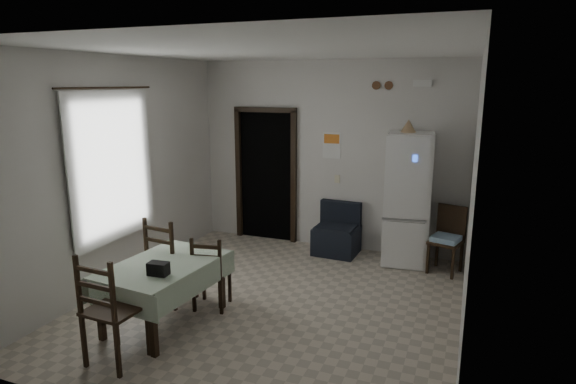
# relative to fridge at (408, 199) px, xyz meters

# --- Properties ---
(ground) EXTENTS (4.50, 4.50, 0.00)m
(ground) POSITION_rel_fridge_xyz_m (-1.27, -1.93, -0.95)
(ground) COLOR #BCAE99
(ground) RESTS_ON ground
(ceiling) EXTENTS (4.20, 4.50, 0.02)m
(ceiling) POSITION_rel_fridge_xyz_m (-1.27, -1.93, 1.95)
(ceiling) COLOR white
(ceiling) RESTS_ON ground
(wall_back) EXTENTS (4.20, 0.02, 2.90)m
(wall_back) POSITION_rel_fridge_xyz_m (-1.27, 0.32, 0.50)
(wall_back) COLOR silver
(wall_back) RESTS_ON ground
(wall_front) EXTENTS (4.20, 0.02, 2.90)m
(wall_front) POSITION_rel_fridge_xyz_m (-1.27, -4.18, 0.50)
(wall_front) COLOR silver
(wall_front) RESTS_ON ground
(wall_left) EXTENTS (0.02, 4.50, 2.90)m
(wall_left) POSITION_rel_fridge_xyz_m (-3.37, -1.93, 0.50)
(wall_left) COLOR silver
(wall_left) RESTS_ON ground
(wall_right) EXTENTS (0.02, 4.50, 2.90)m
(wall_right) POSITION_rel_fridge_xyz_m (0.83, -1.93, 0.50)
(wall_right) COLOR silver
(wall_right) RESTS_ON ground
(doorway) EXTENTS (1.06, 0.52, 2.22)m
(doorway) POSITION_rel_fridge_xyz_m (-2.32, 0.52, 0.11)
(doorway) COLOR black
(doorway) RESTS_ON ground
(window_recess) EXTENTS (0.10, 1.20, 1.60)m
(window_recess) POSITION_rel_fridge_xyz_m (-3.42, -2.13, 0.60)
(window_recess) COLOR silver
(window_recess) RESTS_ON ground
(curtain) EXTENTS (0.02, 1.45, 1.85)m
(curtain) POSITION_rel_fridge_xyz_m (-3.31, -2.13, 0.60)
(curtain) COLOR silver
(curtain) RESTS_ON ground
(curtain_rod) EXTENTS (0.02, 1.60, 0.02)m
(curtain_rod) POSITION_rel_fridge_xyz_m (-3.30, -2.13, 1.55)
(curtain_rod) COLOR black
(curtain_rod) RESTS_ON ground
(calendar) EXTENTS (0.28, 0.02, 0.40)m
(calendar) POSITION_rel_fridge_xyz_m (-1.22, 0.31, 0.67)
(calendar) COLOR white
(calendar) RESTS_ON ground
(calendar_image) EXTENTS (0.24, 0.01, 0.14)m
(calendar_image) POSITION_rel_fridge_xyz_m (-1.22, 0.30, 0.77)
(calendar_image) COLOR orange
(calendar_image) RESTS_ON ground
(light_switch) EXTENTS (0.08, 0.02, 0.12)m
(light_switch) POSITION_rel_fridge_xyz_m (-1.12, 0.31, 0.15)
(light_switch) COLOR beige
(light_switch) RESTS_ON ground
(vent_left) EXTENTS (0.12, 0.03, 0.12)m
(vent_left) POSITION_rel_fridge_xyz_m (-0.57, 0.30, 1.57)
(vent_left) COLOR brown
(vent_left) RESTS_ON ground
(vent_right) EXTENTS (0.12, 0.03, 0.12)m
(vent_right) POSITION_rel_fridge_xyz_m (-0.39, 0.30, 1.57)
(vent_right) COLOR brown
(vent_right) RESTS_ON ground
(emergency_light) EXTENTS (0.25, 0.07, 0.09)m
(emergency_light) POSITION_rel_fridge_xyz_m (0.08, 0.28, 1.60)
(emergency_light) COLOR white
(emergency_light) RESTS_ON ground
(fridge) EXTENTS (0.67, 0.67, 1.89)m
(fridge) POSITION_rel_fridge_xyz_m (0.00, 0.00, 0.00)
(fridge) COLOR white
(fridge) RESTS_ON ground
(tan_cone) EXTENTS (0.24, 0.24, 0.18)m
(tan_cone) POSITION_rel_fridge_xyz_m (-0.05, -0.01, 1.03)
(tan_cone) COLOR tan
(tan_cone) RESTS_ON fridge
(navy_seat) EXTENTS (0.67, 0.65, 0.77)m
(navy_seat) POSITION_rel_fridge_xyz_m (-1.03, 0.00, -0.56)
(navy_seat) COLOR black
(navy_seat) RESTS_ON ground
(corner_chair) EXTENTS (0.49, 0.49, 0.92)m
(corner_chair) POSITION_rel_fridge_xyz_m (0.56, -0.20, -0.48)
(corner_chair) COLOR black
(corner_chair) RESTS_ON ground
(dining_table) EXTENTS (1.00, 1.40, 0.69)m
(dining_table) POSITION_rel_fridge_xyz_m (-2.18, -2.78, -0.60)
(dining_table) COLOR #B2C8AB
(dining_table) RESTS_ON ground
(black_bag) EXTENTS (0.21, 0.14, 0.13)m
(black_bag) POSITION_rel_fridge_xyz_m (-2.03, -3.07, -0.19)
(black_bag) COLOR black
(black_bag) RESTS_ON dining_table
(dining_chair_far_left) EXTENTS (0.50, 0.50, 1.05)m
(dining_chair_far_left) POSITION_rel_fridge_xyz_m (-2.42, -2.28, -0.42)
(dining_chair_far_left) COLOR black
(dining_chair_far_left) RESTS_ON ground
(dining_chair_far_right) EXTENTS (0.44, 0.44, 0.88)m
(dining_chair_far_right) POSITION_rel_fridge_xyz_m (-1.90, -2.26, -0.51)
(dining_chair_far_right) COLOR black
(dining_chair_far_right) RESTS_ON ground
(dining_chair_near_head) EXTENTS (0.49, 0.49, 1.09)m
(dining_chair_near_head) POSITION_rel_fridge_xyz_m (-2.16, -3.57, -0.40)
(dining_chair_near_head) COLOR black
(dining_chair_near_head) RESTS_ON ground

